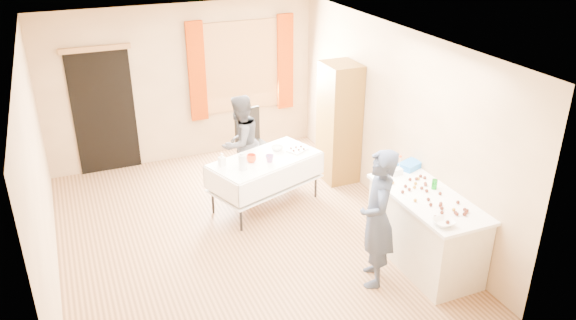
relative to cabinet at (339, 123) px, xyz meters
name	(u,v)px	position (x,y,z in m)	size (l,w,h in m)	color
floor	(239,236)	(-1.99, -1.02, -0.95)	(4.50, 5.50, 0.02)	#9E7047
ceiling	(230,40)	(-1.99, -1.02, 1.67)	(4.50, 5.50, 0.02)	white
wall_back	(183,84)	(-1.99, 1.74, 0.36)	(4.50, 0.02, 2.60)	tan
wall_front	(339,269)	(-1.99, -3.78, 0.36)	(4.50, 0.02, 2.60)	tan
wall_left	(38,178)	(-4.25, -1.02, 0.36)	(0.02, 5.50, 2.60)	tan
wall_right	(392,120)	(0.27, -1.02, 0.36)	(0.02, 5.50, 2.60)	tan
window_frame	(241,66)	(-0.99, 1.70, 0.56)	(1.32, 0.06, 1.52)	olive
window_pane	(242,66)	(-0.99, 1.69, 0.56)	(1.20, 0.02, 1.40)	white
curtain_left	(197,72)	(-1.77, 1.65, 0.56)	(0.28, 0.06, 1.65)	#9C2D00
curtain_right	(285,62)	(-0.21, 1.65, 0.56)	(0.28, 0.06, 1.65)	#9C2D00
doorway	(104,112)	(-3.29, 1.71, 0.06)	(0.95, 0.04, 2.00)	black
door_lintel	(95,49)	(-3.29, 1.68, 1.08)	(1.05, 0.06, 0.08)	olive
cabinet	(339,123)	(0.00, 0.00, 0.00)	(0.50, 0.60, 1.87)	brown
counter	(425,230)	(-0.10, -2.46, -0.48)	(0.75, 1.58, 0.91)	beige
party_table	(265,177)	(-1.37, -0.39, -0.49)	(1.75, 1.28, 0.75)	black
chair	(253,154)	(-1.17, 0.71, -0.62)	(0.50, 0.50, 1.05)	black
girl	(377,219)	(-0.84, -2.54, -0.11)	(0.61, 0.71, 1.65)	#232D44
woman	(240,143)	(-1.51, 0.28, -0.20)	(0.91, 0.85, 1.48)	black
soda_can	(434,184)	(0.07, -2.32, 0.03)	(0.07, 0.07, 0.12)	#0B7713
mixing_bowl	(443,223)	(-0.34, -3.04, 0.00)	(0.22, 0.22, 0.06)	white
foam_block	(396,172)	(-0.15, -1.82, 0.01)	(0.15, 0.10, 0.08)	white
blue_basket	(410,165)	(0.13, -1.73, 0.01)	(0.30, 0.20, 0.08)	blue
pitcher	(243,162)	(-1.77, -0.62, -0.08)	(0.11, 0.11, 0.22)	silver
cup_red	(251,158)	(-1.59, -0.44, -0.13)	(0.16, 0.16, 0.11)	red
cup_rainbow	(270,159)	(-1.35, -0.53, -0.13)	(0.16, 0.16, 0.10)	red
small_bowl	(277,148)	(-1.10, -0.19, -0.16)	(0.22, 0.22, 0.05)	white
pastry_tray	(297,150)	(-0.85, -0.33, -0.18)	(0.28, 0.20, 0.02)	white
bottle	(222,159)	(-1.99, -0.39, -0.09)	(0.10, 0.10, 0.18)	white
cake_balls	(433,197)	(-0.09, -2.52, -0.01)	(0.50, 1.07, 0.04)	#3F2314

